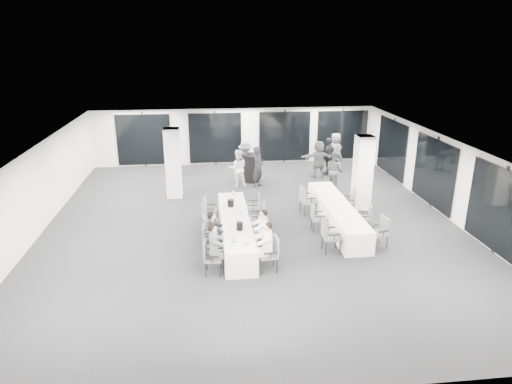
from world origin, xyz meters
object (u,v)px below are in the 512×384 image
chair_main_right_fourth (260,216)px  chair_side_right_mid (366,216)px  standing_guest_h (335,168)px  chair_side_left_far (306,198)px  standing_guest_a (258,164)px  banquet_table_side (337,214)px  ice_bucket_near (240,226)px  chair_main_right_near (271,251)px  chair_side_left_mid (316,216)px  ice_bucket_far (231,203)px  chair_main_left_far (208,208)px  banquet_table_main (235,229)px  standing_guest_f (319,157)px  chair_side_right_far (351,200)px  standing_guest_c (245,159)px  chair_side_right_near (381,230)px  chair_main_left_near (210,255)px  chair_main_left_mid (209,229)px  standing_guest_g (176,155)px  standing_guest_e (336,149)px  chair_main_right_mid (262,227)px  chair_main_left_second (209,240)px  chair_side_left_near (329,234)px  chair_main_left_fourth (208,217)px  chair_main_right_second (266,239)px  chair_main_right_far (255,205)px  standing_guest_b (238,166)px

chair_main_right_fourth → chair_side_right_mid: bearing=-88.3°
standing_guest_h → chair_side_left_far: bearing=122.2°
standing_guest_a → standing_guest_h: standing_guest_a is taller
banquet_table_side → ice_bucket_near: bearing=-152.6°
chair_main_right_near → chair_side_left_mid: chair_main_right_near is taller
ice_bucket_far → chair_main_right_near: bearing=-73.9°
chair_main_left_far → standing_guest_h: 6.19m
banquet_table_main → banquet_table_side: size_ratio=1.00×
chair_main_right_fourth → chair_side_right_mid: chair_main_right_fourth is taller
banquet_table_main → standing_guest_f: size_ratio=2.59×
chair_side_right_far → standing_guest_c: standing_guest_c is taller
chair_side_left_far → chair_side_right_mid: 2.37m
chair_side_right_near → chair_side_right_mid: chair_side_right_near is taller
chair_main_left_near → chair_main_left_mid: bearing=-174.5°
chair_side_left_mid → chair_side_right_near: size_ratio=0.92×
standing_guest_a → standing_guest_g: (-3.56, 2.31, -0.07)m
standing_guest_e → ice_bucket_far: (-5.46, -6.56, -0.14)m
chair_main_right_mid → standing_guest_h: (3.70, 4.89, 0.44)m
standing_guest_g → chair_main_left_second: bearing=-49.2°
standing_guest_g → chair_main_left_far: bearing=-45.1°
chair_side_left_near → chair_side_right_near: 1.68m
banquet_table_side → banquet_table_main: bearing=-166.1°
banquet_table_main → ice_bucket_near: ice_bucket_near is taller
banquet_table_main → chair_main_left_fourth: chair_main_left_fourth is taller
chair_main_right_second → standing_guest_f: (3.43, 7.58, 0.45)m
chair_main_left_fourth → chair_side_right_mid: 5.22m
chair_main_right_near → chair_main_left_far: bearing=19.3°
chair_side_left_far → standing_guest_h: bearing=136.2°
chair_main_right_near → chair_side_left_near: 2.09m
chair_main_right_mid → chair_side_right_mid: chair_side_right_mid is taller
banquet_table_side → standing_guest_c: bearing=115.8°
chair_main_left_near → ice_bucket_far: bearing=171.9°
chair_side_right_far → ice_bucket_near: ice_bucket_near is taller
banquet_table_main → chair_main_right_mid: chair_main_right_mid is taller
banquet_table_main → chair_main_left_near: (-0.83, -2.06, 0.16)m
chair_main_right_second → standing_guest_h: standing_guest_h is taller
banquet_table_main → chair_main_right_far: bearing=64.3°
chair_main_left_mid → standing_guest_c: 6.85m
chair_main_right_second → ice_bucket_far: 2.42m
chair_side_right_mid → chair_side_right_far: chair_side_right_mid is taller
ice_bucket_near → chair_main_right_second: bearing=-16.7°
chair_main_left_mid → standing_guest_g: size_ratio=0.50×
chair_main_left_mid → ice_bucket_near: 1.18m
chair_side_right_near → ice_bucket_near: bearing=74.9°
standing_guest_e → standing_guest_h: standing_guest_e is taller
standing_guest_g → banquet_table_side: bearing=-17.5°
standing_guest_b → standing_guest_a: bearing=168.9°
chair_main_right_near → chair_main_right_second: bearing=-4.5°
standing_guest_h → standing_guest_b: bearing=54.9°
chair_side_left_near → standing_guest_g: standing_guest_g is taller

